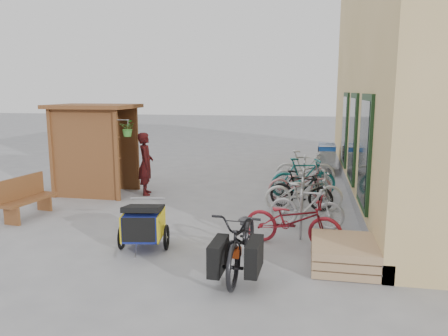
% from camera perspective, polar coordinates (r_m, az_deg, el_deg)
% --- Properties ---
extents(ground, '(80.00, 80.00, 0.00)m').
position_cam_1_polar(ground, '(8.99, -5.01, -7.84)').
color(ground, gray).
extents(kiosk, '(2.49, 1.65, 2.40)m').
position_cam_1_polar(kiosk, '(12.15, -16.89, 3.95)').
color(kiosk, brown).
rests_on(kiosk, ground).
extents(bike_rack, '(0.05, 5.35, 0.86)m').
position_cam_1_polar(bike_rack, '(10.85, 10.30, -2.02)').
color(bike_rack, '#A5A8AD').
rests_on(bike_rack, ground).
extents(pallet_stack, '(1.00, 1.20, 0.40)m').
position_cam_1_polar(pallet_stack, '(7.30, 15.36, -10.75)').
color(pallet_stack, '#A4835F').
rests_on(pallet_stack, ground).
extents(bench, '(0.61, 1.47, 0.91)m').
position_cam_1_polar(bench, '(10.53, -24.54, -3.45)').
color(bench, brown).
rests_on(bench, ground).
extents(shopping_carts, '(0.56, 1.89, 1.01)m').
position_cam_1_polar(shopping_carts, '(15.36, 13.18, 1.70)').
color(shopping_carts, silver).
rests_on(shopping_carts, ground).
extents(child_trailer, '(0.91, 1.47, 0.85)m').
position_cam_1_polar(child_trailer, '(7.85, -10.47, -7.07)').
color(child_trailer, navy).
rests_on(child_trailer, ground).
extents(cargo_bike, '(0.76, 2.01, 1.05)m').
position_cam_1_polar(cargo_bike, '(6.72, 2.40, -9.44)').
color(cargo_bike, black).
rests_on(cargo_bike, ground).
extents(person_kiosk, '(0.57, 0.70, 1.67)m').
position_cam_1_polar(person_kiosk, '(11.82, -10.18, 0.56)').
color(person_kiosk, maroon).
rests_on(person_kiosk, ground).
extents(bike_0, '(1.86, 0.95, 0.93)m').
position_cam_1_polar(bike_0, '(7.97, 8.96, -6.78)').
color(bike_0, maroon).
rests_on(bike_0, ground).
extents(bike_1, '(1.57, 0.64, 0.91)m').
position_cam_1_polar(bike_1, '(9.00, 10.71, -4.92)').
color(bike_1, '#B7B8BD').
rests_on(bike_1, ground).
extents(bike_2, '(1.89, 0.96, 0.95)m').
position_cam_1_polar(bike_2, '(10.23, 10.41, -3.00)').
color(bike_2, beige).
rests_on(bike_2, ground).
extents(bike_3, '(1.58, 0.79, 0.92)m').
position_cam_1_polar(bike_3, '(10.39, 10.02, -2.88)').
color(bike_3, black).
rests_on(bike_3, ground).
extents(bike_4, '(1.75, 0.99, 0.87)m').
position_cam_1_polar(bike_4, '(11.33, 9.93, -1.91)').
color(bike_4, tan).
rests_on(bike_4, ground).
extents(bike_5, '(1.80, 0.95, 1.04)m').
position_cam_1_polar(bike_5, '(11.57, 10.35, -1.24)').
color(bike_5, '#1A6A6A').
rests_on(bike_5, ground).
extents(bike_6, '(1.71, 0.95, 0.85)m').
position_cam_1_polar(bike_6, '(12.59, 10.09, -0.75)').
color(bike_6, '#B7B8BD').
rests_on(bike_6, ground).
extents(bike_7, '(1.75, 0.58, 1.04)m').
position_cam_1_polar(bike_7, '(12.97, 10.52, -0.03)').
color(bike_7, beige).
rests_on(bike_7, ground).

